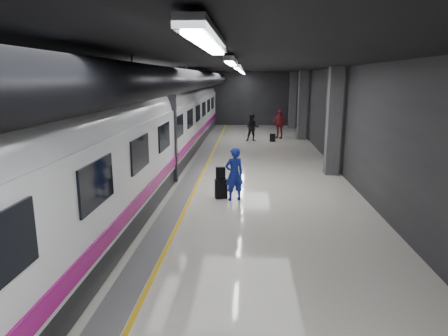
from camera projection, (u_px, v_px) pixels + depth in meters
name	position (u px, v px, depth m)	size (l,w,h in m)	color
ground	(222.00, 184.00, 15.48)	(40.00, 40.00, 0.00)	silver
platform_hall	(216.00, 91.00, 15.65)	(10.02, 40.02, 4.51)	black
train	(137.00, 131.00, 15.22)	(3.05, 38.00, 4.05)	black
traveler_main	(234.00, 174.00, 13.32)	(0.66, 0.43, 1.80)	#1631A9
suitcase_main	(221.00, 189.00, 13.66)	(0.41, 0.26, 0.66)	black
shoulder_bag	(221.00, 173.00, 13.57)	(0.31, 0.17, 0.42)	black
traveler_far_a	(252.00, 128.00, 25.85)	(0.86, 0.67, 1.78)	black
traveler_far_b	(279.00, 124.00, 27.08)	(1.14, 0.47, 1.94)	maroon
suitcase_far	(273.00, 138.00, 25.78)	(0.35, 0.23, 0.51)	black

